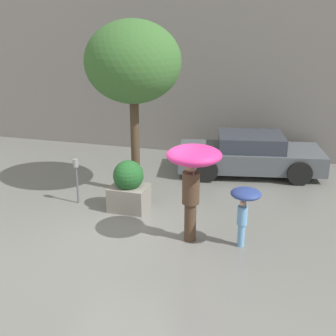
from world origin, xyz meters
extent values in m
plane|color=slate|center=(0.00, 0.00, 0.00)|extent=(40.00, 40.00, 0.00)
cube|color=gray|center=(0.00, 6.50, 3.00)|extent=(18.00, 0.30, 6.00)
cube|color=gray|center=(-0.42, 1.26, 0.30)|extent=(0.90, 0.75, 0.61)
sphere|color=#1E5123|center=(-0.42, 1.26, 0.89)|extent=(0.74, 0.74, 0.74)
cylinder|color=#473323|center=(1.38, 0.15, 0.43)|extent=(0.25, 0.25, 0.86)
cylinder|color=#473323|center=(1.38, 0.15, 1.20)|extent=(0.36, 0.36, 0.68)
sphere|color=#997056|center=(1.38, 0.15, 1.65)|extent=(0.23, 0.23, 0.23)
cylinder|color=#4C4C51|center=(1.47, 0.01, 1.59)|extent=(0.02, 0.02, 0.72)
ellipsoid|color=#E02D84|center=(1.47, 0.01, 1.95)|extent=(1.10, 1.10, 0.35)
cylinder|color=#669ED1|center=(2.45, 0.18, 0.25)|extent=(0.15, 0.15, 0.50)
cylinder|color=#669ED1|center=(2.45, 0.18, 0.70)|extent=(0.21, 0.21, 0.40)
sphere|color=tan|center=(2.45, 0.18, 0.96)|extent=(0.14, 0.14, 0.14)
cylinder|color=#4C4C51|center=(2.50, 0.10, 0.96)|extent=(0.02, 0.02, 0.49)
ellipsoid|color=navy|center=(2.50, 0.10, 1.21)|extent=(0.61, 0.61, 0.19)
cube|color=#4C5156|center=(2.18, 4.76, 0.48)|extent=(4.52, 2.53, 0.59)
cube|color=#2D333D|center=(2.18, 4.76, 1.00)|extent=(2.16, 1.84, 0.44)
cylinder|color=black|center=(1.04, 3.64, 0.35)|extent=(0.73, 0.34, 0.70)
cylinder|color=black|center=(0.71, 5.39, 0.35)|extent=(0.73, 0.34, 0.70)
cylinder|color=black|center=(3.64, 4.12, 0.35)|extent=(0.73, 0.34, 0.70)
cylinder|color=black|center=(3.31, 5.87, 0.35)|extent=(0.73, 0.34, 0.70)
cylinder|color=#423323|center=(-0.62, 2.34, 1.40)|extent=(0.23, 0.23, 2.81)
ellipsoid|color=#38662D|center=(-0.62, 2.34, 3.47)|extent=(2.40, 2.40, 2.04)
cylinder|color=#595B60|center=(-1.81, 1.25, 0.49)|extent=(0.05, 0.05, 0.98)
cylinder|color=gray|center=(-1.81, 1.25, 1.08)|extent=(0.14, 0.14, 0.20)
camera|label=1|loc=(3.12, -7.66, 4.42)|focal=45.00mm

